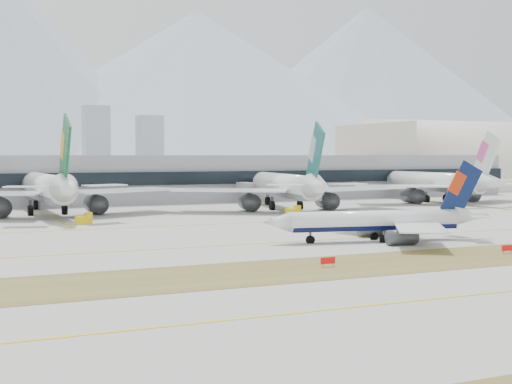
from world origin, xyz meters
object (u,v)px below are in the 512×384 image
widebody_cathay (287,187)px  hangar (457,189)px  terminal (122,178)px  widebody_china_air (439,183)px  taxiing_airliner (383,221)px  widebody_eva (48,189)px

widebody_cathay → hangar: hangar is taller
widebody_cathay → terminal: 64.40m
widebody_cathay → terminal: widebody_cathay is taller
widebody_china_air → hangar: bearing=-41.6°
taxiing_airliner → widebody_china_air: 108.16m
taxiing_airliner → widebody_cathay: size_ratio=0.65×
widebody_cathay → hangar: 144.12m
widebody_china_air → widebody_cathay: bearing=100.2°
taxiing_airliner → widebody_cathay: 71.73m
widebody_china_air → hangar: size_ratio=0.70×
taxiing_airliner → widebody_china_air: size_ratio=0.67×
widebody_eva → widebody_china_air: size_ratio=1.08×
widebody_eva → widebody_cathay: 62.90m
terminal → widebody_cathay: bearing=-60.0°
widebody_china_air → hangar: 93.30m
widebody_eva → taxiing_airliner: bearing=-150.8°
widebody_china_air → hangar: (64.19, 67.45, -5.86)m
widebody_cathay → terminal: bearing=39.7°
widebody_eva → widebody_cathay: (62.21, -9.31, -0.26)m
widebody_eva → terminal: 55.29m
widebody_cathay → terminal: size_ratio=0.23×
widebody_eva → widebody_china_air: bearing=-91.3°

